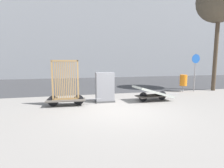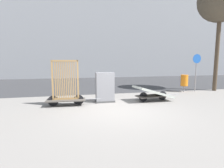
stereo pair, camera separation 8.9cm
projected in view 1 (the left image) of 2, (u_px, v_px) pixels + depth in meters
name	position (u px, v px, depth m)	size (l,w,h in m)	color
ground_plane	(120.00, 111.00, 6.71)	(60.00, 60.00, 0.00)	gray
road_strip	(92.00, 83.00, 15.21)	(56.00, 10.58, 0.01)	#38383A
building_facade	(84.00, 31.00, 21.53)	(48.00, 4.00, 11.20)	gray
bike_cart_with_bedframe	(66.00, 90.00, 7.38)	(2.34, 0.75, 1.94)	#4C4742
bike_cart_with_mattress	(153.00, 93.00, 8.34)	(2.45, 1.18, 0.75)	#4C4742
utility_cabinet	(105.00, 88.00, 8.07)	(0.89, 0.47, 1.38)	#4C4C4C
trash_bin	(183.00, 80.00, 10.83)	(0.43, 0.43, 1.07)	gray
sign_post	(195.00, 67.00, 10.89)	(0.56, 0.06, 2.38)	gray
street_tree	(219.00, 1.00, 10.72)	(2.70, 2.70, 6.99)	#4C3D2D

